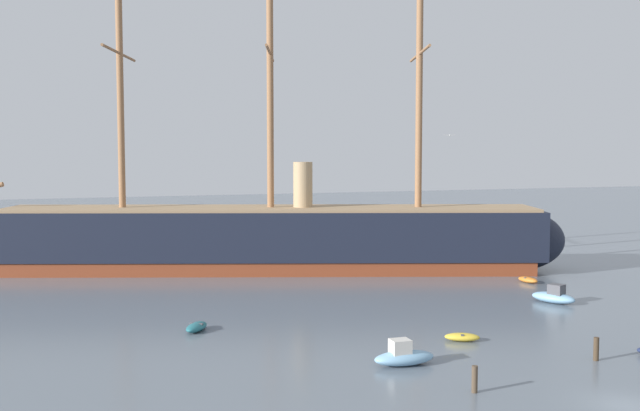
# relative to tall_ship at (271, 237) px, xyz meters

# --- Properties ---
(ground_plane) EXTENTS (400.00, 400.00, 0.00)m
(ground_plane) POSITION_rel_tall_ship_xyz_m (5.97, -53.49, -4.04)
(ground_plane) COLOR slate
(tall_ship) EXTENTS (74.48, 30.89, 37.12)m
(tall_ship) POSITION_rel_tall_ship_xyz_m (0.00, 0.00, 0.00)
(tall_ship) COLOR brown
(tall_ship) RESTS_ON ground
(motorboat_foreground_left) EXTENTS (4.37, 1.95, 1.81)m
(motorboat_foreground_left) POSITION_rel_tall_ship_xyz_m (-2.54, -41.66, -3.41)
(motorboat_foreground_left) COLOR #7FB2D6
(motorboat_foreground_left) RESTS_ON ground
(dinghy_near_centre) EXTENTS (2.90, 2.25, 0.63)m
(dinghy_near_centre) POSITION_rel_tall_ship_xyz_m (4.55, -37.25, -3.73)
(dinghy_near_centre) COLOR gold
(dinghy_near_centre) RESTS_ON ground
(dinghy_mid_left) EXTENTS (2.71, 3.16, 0.70)m
(dinghy_mid_left) POSITION_rel_tall_ship_xyz_m (-14.03, -27.27, -3.69)
(dinghy_mid_left) COLOR #236670
(dinghy_mid_left) RESTS_ON ground
(motorboat_mid_right) EXTENTS (3.53, 4.73, 1.84)m
(motorboat_mid_right) POSITION_rel_tall_ship_xyz_m (20.12, -27.50, -3.40)
(motorboat_mid_right) COLOR #7FB2D6
(motorboat_mid_right) RESTS_ON ground
(dinghy_alongside_stern) EXTENTS (1.58, 2.85, 0.64)m
(dinghy_alongside_stern) POSITION_rel_tall_ship_xyz_m (24.30, -17.30, -3.72)
(dinghy_alongside_stern) COLOR orange
(dinghy_alongside_stern) RESTS_ON ground
(mooring_piling_left_pair) EXTENTS (0.37, 0.37, 1.65)m
(mooring_piling_left_pair) POSITION_rel_tall_ship_xyz_m (-1.03, -48.38, -3.22)
(mooring_piling_left_pair) COLOR #4C3D2D
(mooring_piling_left_pair) RESTS_ON ground
(mooring_piling_right_pair) EXTENTS (0.38, 0.38, 1.64)m
(mooring_piling_right_pair) POSITION_rel_tall_ship_xyz_m (10.61, -45.09, -3.23)
(mooring_piling_right_pair) COLOR #423323
(mooring_piling_right_pair) RESTS_ON ground
(seagull_in_flight) EXTENTS (1.01, 0.48, 0.13)m
(seagull_in_flight) POSITION_rel_tall_ship_xyz_m (10.46, -24.33, 11.89)
(seagull_in_flight) COLOR silver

